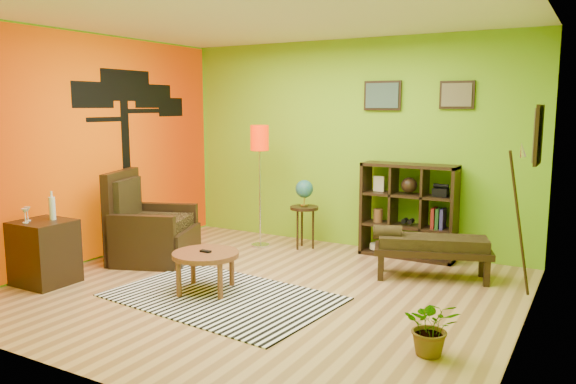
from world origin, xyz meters
The scene contains 11 objects.
ground centered at (0.00, 0.00, 0.00)m, with size 5.00×5.00×0.00m, color tan.
room_shell centered at (-0.09, 0.01, 1.80)m, with size 5.04×4.54×2.82m.
zebra_rug centered at (-0.24, -0.39, 0.01)m, with size 2.22×1.45×0.01m, color white.
coffee_table centered at (-0.50, -0.33, 0.36)m, with size 0.69×0.69×0.44m.
armchair centered at (-1.87, 0.29, 0.34)m, with size 1.18×1.17×1.13m.
side_cabinet centered at (-2.20, -0.96, 0.35)m, with size 0.59×0.53×1.01m.
floor_lamp centered at (-1.03, 1.57, 1.35)m, with size 0.25×0.25×1.66m.
globe_table centered at (-0.46, 1.78, 0.71)m, with size 0.38×0.38×0.94m.
cube_shelf centered at (0.91, 2.03, 0.60)m, with size 1.20×0.35×1.20m.
bench centered at (1.39, 1.28, 0.38)m, with size 1.35×0.84×0.59m.
potted_plant centered at (1.95, -0.67, 0.18)m, with size 0.42×0.46×0.36m, color #26661E.
Camera 1 is at (3.02, -4.80, 1.92)m, focal length 35.00 mm.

